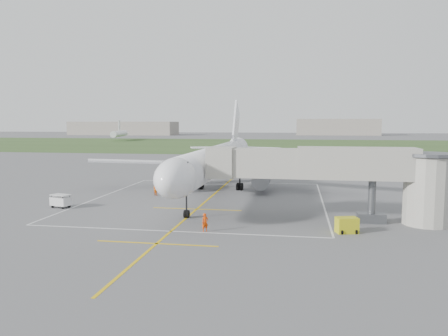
% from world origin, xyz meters
% --- Properties ---
extents(ground, '(700.00, 700.00, 0.00)m').
position_xyz_m(ground, '(0.00, 0.00, 0.00)').
color(ground, '#5A5A5D').
rests_on(ground, ground).
extents(grass_strip, '(700.00, 120.00, 0.02)m').
position_xyz_m(grass_strip, '(0.00, 130.00, 0.01)').
color(grass_strip, '#314C21').
rests_on(grass_strip, ground).
extents(apron_markings, '(28.20, 60.00, 0.01)m').
position_xyz_m(apron_markings, '(0.00, -5.82, 0.01)').
color(apron_markings, '#E1B40D').
rests_on(apron_markings, ground).
extents(airliner, '(38.93, 46.75, 13.52)m').
position_xyz_m(airliner, '(-0.00, 0.75, 4.39)').
color(airliner, white).
rests_on(airliner, ground).
extents(jet_bridge, '(23.40, 5.00, 7.20)m').
position_xyz_m(jet_bridge, '(15.72, -13.50, 4.74)').
color(jet_bridge, gray).
rests_on(jet_bridge, ground).
extents(gpu_unit, '(2.06, 1.67, 1.36)m').
position_xyz_m(gpu_unit, '(15.25, -17.97, 0.67)').
color(gpu_unit, gold).
rests_on(gpu_unit, ground).
extents(baggage_cart, '(2.40, 1.82, 1.48)m').
position_xyz_m(baggage_cart, '(-15.33, -11.67, 0.76)').
color(baggage_cart, silver).
rests_on(baggage_cart, ground).
extents(ramp_worker_nose, '(0.71, 0.66, 1.63)m').
position_xyz_m(ramp_worker_nose, '(3.00, -19.60, 0.81)').
color(ramp_worker_nose, '#E84107').
rests_on(ramp_worker_nose, ground).
extents(ramp_worker_wing, '(1.03, 0.99, 1.67)m').
position_xyz_m(ramp_worker_wing, '(-7.43, -1.79, 0.83)').
color(ramp_worker_wing, '#F66407').
rests_on(ramp_worker_wing, ground).
extents(distant_hangars, '(345.00, 49.00, 12.00)m').
position_xyz_m(distant_hangars, '(-16.15, 265.19, 5.17)').
color(distant_hangars, gray).
rests_on(distant_hangars, ground).
extents(distant_aircraft, '(195.39, 43.15, 8.85)m').
position_xyz_m(distant_aircraft, '(6.25, 171.46, 3.59)').
color(distant_aircraft, white).
rests_on(distant_aircraft, ground).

